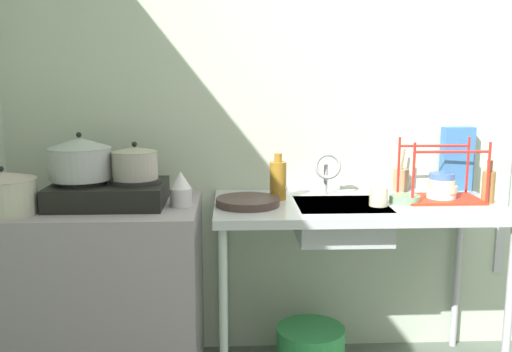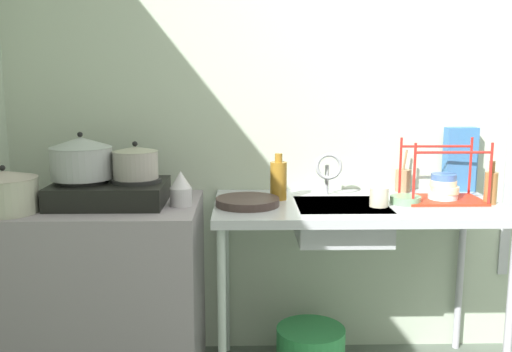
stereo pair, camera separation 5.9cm
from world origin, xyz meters
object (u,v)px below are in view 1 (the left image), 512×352
dish_rack (441,188)px  cup_by_rack (379,196)px  stove (109,193)px  pot_on_left_burner (80,158)px  small_bowl_on_drainboard (404,199)px  percolator (181,189)px  faucet (328,168)px  pot_on_right_burner (135,163)px  cereal_box (457,159)px  bucket_on_floor (310,352)px  pot_beside_stove (3,193)px  sink_basin (341,221)px  bottle_by_sink (278,180)px  frying_pan (248,202)px  utensil_jar (401,180)px  bottle_by_rack (488,186)px

dish_rack → cup_by_rack: 0.34m
stove → pot_on_left_burner: bearing=-180.0°
dish_rack → small_bowl_on_drainboard: size_ratio=2.59×
percolator → faucet: 0.71m
pot_on_right_burner → cereal_box: 1.60m
pot_on_left_burner → cup_by_rack: pot_on_left_burner is taller
dish_rack → bucket_on_floor: bearing=-178.1°
pot_beside_stove → sink_basin: 1.47m
pot_beside_stove → stove: bearing=21.5°
sink_basin → dish_rack: (0.48, 0.06, 0.13)m
dish_rack → small_bowl_on_drainboard: (-0.19, -0.05, -0.04)m
dish_rack → bottle_by_sink: (-0.76, 0.05, 0.04)m
pot_beside_stove → cereal_box: 2.14m
faucet → frying_pan: size_ratio=0.75×
pot_beside_stove → utensil_jar: size_ratio=1.33×
utensil_jar → bucket_on_floor: utensil_jar is taller
dish_rack → faucet: bearing=168.0°
sink_basin → dish_rack: dish_rack is taller
frying_pan → utensil_jar: utensil_jar is taller
utensil_jar → bucket_on_floor: bearing=-152.2°
stove → cup_by_rack: size_ratio=5.92×
pot_beside_stove → cup_by_rack: 1.62m
faucet → stove: bearing=-172.5°
pot_on_left_burner → sink_basin: pot_on_left_burner is taller
percolator → bucket_on_floor: 1.01m
sink_basin → small_bowl_on_drainboard: size_ratio=2.93×
stove → utensil_jar: 1.43m
pot_on_right_burner → cup_by_rack: size_ratio=2.40×
sink_basin → utensil_jar: 0.48m
dish_rack → cereal_box: size_ratio=1.12×
pot_on_right_burner → bottle_by_rack: 1.61m
percolator → bottle_by_sink: 0.46m
stove → bucket_on_floor: 1.22m
pot_on_left_burner → faucet: 1.14m
cup_by_rack → utensil_jar: utensil_jar is taller
stove → small_bowl_on_drainboard: 1.34m
pot_on_left_burner → percolator: pot_on_left_burner is taller
percolator → cereal_box: bearing=12.7°
small_bowl_on_drainboard → cereal_box: 0.48m
sink_basin → faucet: 0.28m
percolator → utensil_jar: bearing=15.5°
small_bowl_on_drainboard → utensil_jar: 0.30m
pot_on_left_burner → pot_beside_stove: size_ratio=0.99×
faucet → dish_rack: bearing=-12.0°
percolator → sink_basin: size_ratio=0.39×
frying_pan → cup_by_rack: cup_by_rack is taller
stove → cup_by_rack: (1.21, -0.08, -0.01)m
stove → faucet: faucet is taller
pot_on_right_burner → sink_basin: bearing=-2.2°
frying_pan → cereal_box: bearing=16.2°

